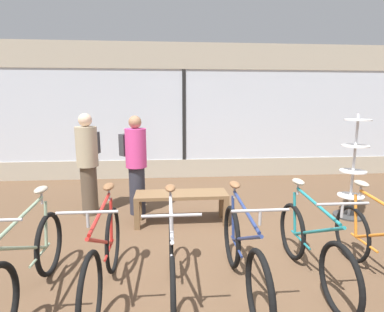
{
  "coord_description": "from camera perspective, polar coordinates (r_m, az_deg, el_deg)",
  "views": [
    {
      "loc": [
        -0.42,
        -3.13,
        1.85
      ],
      "look_at": [
        0.0,
        1.81,
        0.95
      ],
      "focal_mm": 28.0,
      "sensor_mm": 36.0,
      "label": 1
    }
  ],
  "objects": [
    {
      "name": "bicycle_right",
      "position": [
        3.46,
        21.83,
        -15.81
      ],
      "size": [
        0.46,
        1.66,
        1.01
      ],
      "color": "black",
      "rests_on": "ground_plane"
    },
    {
      "name": "bicycle_left",
      "position": [
        3.09,
        -16.46,
        -18.2
      ],
      "size": [
        0.46,
        1.69,
        1.04
      ],
      "color": "black",
      "rests_on": "ground_plane"
    },
    {
      "name": "bicycle_far_left",
      "position": [
        3.27,
        -28.83,
        -17.82
      ],
      "size": [
        0.46,
        1.72,
        1.02
      ],
      "color": "black",
      "rests_on": "ground_plane"
    },
    {
      "name": "ground_plane",
      "position": [
        3.66,
        2.53,
        -20.09
      ],
      "size": [
        24.0,
        24.0,
        0.0
      ],
      "primitive_type": "plane",
      "color": "brown"
    },
    {
      "name": "customer_by_window",
      "position": [
        4.99,
        -10.7,
        -1.11
      ],
      "size": [
        0.54,
        0.55,
        1.63
      ],
      "color": "#2D2D38",
      "rests_on": "ground_plane"
    },
    {
      "name": "shop_back_wall",
      "position": [
        7.25,
        -1.55,
        8.62
      ],
      "size": [
        12.0,
        0.08,
        3.2
      ],
      "color": "#B2A893",
      "rests_on": "ground_plane"
    },
    {
      "name": "display_bench",
      "position": [
        4.62,
        -2.04,
        -8.08
      ],
      "size": [
        1.4,
        0.44,
        0.48
      ],
      "color": "brown",
      "rests_on": "ground_plane"
    },
    {
      "name": "accessory_rack",
      "position": [
        5.44,
        28.26,
        -3.28
      ],
      "size": [
        0.48,
        0.48,
        1.67
      ],
      "color": "#333333",
      "rests_on": "ground_plane"
    },
    {
      "name": "bicycle_center_right",
      "position": [
        3.1,
        9.66,
        -18.17
      ],
      "size": [
        0.46,
        1.71,
        1.03
      ],
      "color": "black",
      "rests_on": "ground_plane"
    },
    {
      "name": "customer_near_rack",
      "position": [
        5.16,
        -19.19,
        -0.88
      ],
      "size": [
        0.37,
        0.51,
        1.67
      ],
      "color": "brown",
      "rests_on": "ground_plane"
    },
    {
      "name": "bicycle_center_left",
      "position": [
        3.01,
        -3.9,
        -18.97
      ],
      "size": [
        0.46,
        1.67,
        1.01
      ],
      "color": "black",
      "rests_on": "ground_plane"
    },
    {
      "name": "bicycle_far_right",
      "position": [
        3.7,
        32.26,
        -14.84
      ],
      "size": [
        0.46,
        1.64,
        1.01
      ],
      "color": "black",
      "rests_on": "ground_plane"
    }
  ]
}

